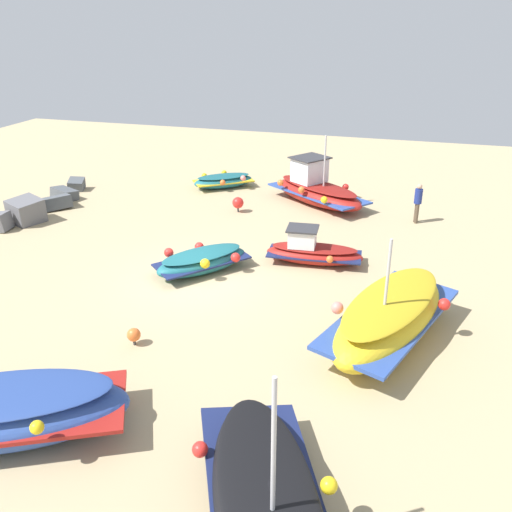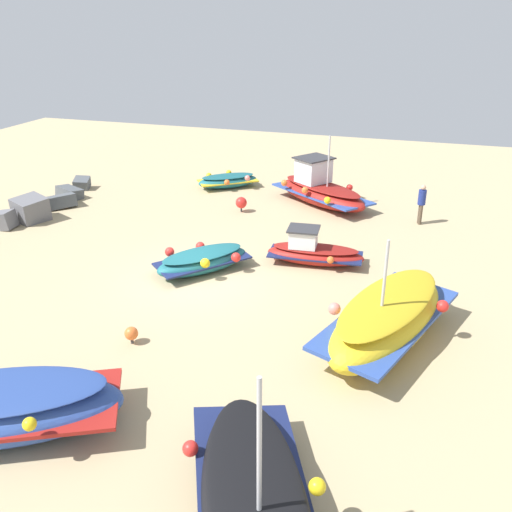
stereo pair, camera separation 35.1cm
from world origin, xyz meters
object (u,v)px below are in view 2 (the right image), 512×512
Objects in this scene: fishing_boat_0 at (388,319)px; fishing_boat_5 at (255,507)px; fishing_boat_2 at (314,252)px; fishing_boat_4 at (228,181)px; mooring_buoy_1 at (131,334)px; person_walking at (422,202)px; fishing_boat_1 at (321,190)px; mooring_buoy_0 at (241,203)px; fishing_boat_6 at (203,260)px.

fishing_boat_5 reaches higher than fishing_boat_0.
fishing_boat_2 is 9.92m from fishing_boat_4.
mooring_buoy_1 is at bearing 63.00° from fishing_boat_4.
person_walking is at bearing -31.70° from fishing_boat_5.
fishing_boat_0 is 1.65× the size of fishing_boat_2.
fishing_boat_1 is 1.68× the size of fishing_boat_4.
fishing_boat_4 is at bearing 10.26° from mooring_buoy_1.
person_walking is at bearing -127.57° from fishing_boat_2.
mooring_buoy_1 is at bearing 21.93° from fishing_boat_5.
fishing_boat_0 is 11.51m from mooring_buoy_0.
fishing_boat_1 is at bearing -10.18° from mooring_buoy_1.
fishing_boat_5 is 16.73m from person_walking.
person_walking is (16.62, -1.91, 0.41)m from fishing_boat_5.
fishing_boat_0 is 3.44× the size of person_walking.
fishing_boat_4 is (7.79, 6.14, -0.08)m from fishing_boat_2.
fishing_boat_6 is 4.93× the size of mooring_buoy_0.
mooring_buoy_1 is at bearing -141.02° from fishing_boat_6.
fishing_boat_1 is at bearing -16.83° from fishing_boat_5.
fishing_boat_0 is 11.88m from fishing_boat_1.
fishing_boat_2 reaches higher than mooring_buoy_0.
mooring_buoy_1 is (-13.28, 2.38, -0.36)m from fishing_boat_1.
fishing_boat_5 is (-11.31, -1.48, 0.14)m from fishing_boat_2.
fishing_boat_5 reaches higher than fishing_boat_1.
fishing_boat_2 is 7.12× the size of mooring_buoy_1.
mooring_buoy_0 is (4.42, 4.25, -0.00)m from fishing_boat_2.
person_walking is at bearing -4.42° from fishing_boat_6.
fishing_boat_1 reaches higher than mooring_buoy_1.
fishing_boat_1 is 6.73m from fishing_boat_2.
person_walking is 13.83m from mooring_buoy_1.
mooring_buoy_1 is at bearing -176.25° from mooring_buoy_0.
fishing_boat_1 is 10.75× the size of mooring_buoy_1.
fishing_boat_6 is at bearing 22.51° from fishing_boat_2.
person_walking reaches higher than fishing_boat_6.
fishing_boat_2 is at bearing -22.93° from fishing_boat_6.
fishing_boat_0 is 5.42m from fishing_boat_2.
fishing_boat_0 reaches higher than person_walking.
fishing_boat_0 reaches higher than fishing_boat_4.
fishing_boat_6 is (-9.60, -2.66, 0.04)m from fishing_boat_4.
fishing_boat_0 is 7.02m from fishing_boat_6.
fishing_boat_6 is 6.28m from mooring_buoy_0.
person_walking is at bearing 128.14° from fishing_boat_4.
fishing_boat_0 is at bearing -108.81° from person_walking.
fishing_boat_5 is (-17.93, -2.62, -0.09)m from fishing_boat_1.
mooring_buoy_0 is (-3.37, -1.89, 0.08)m from fishing_boat_4.
fishing_boat_5 is at bearing -173.33° from fishing_boat_0.
fishing_boat_1 reaches higher than fishing_boat_4.
fishing_boat_4 is at bearing 55.04° from fishing_boat_6.
fishing_boat_5 is at bearing 92.46° from fishing_boat_2.
person_walking reaches higher than fishing_boat_2.
fishing_boat_1 is 1.51× the size of fishing_boat_2.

